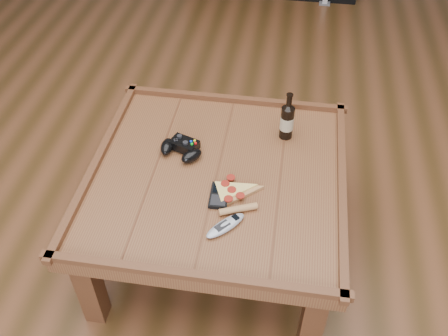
# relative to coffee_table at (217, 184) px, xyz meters

# --- Properties ---
(ground) EXTENTS (6.00, 6.00, 0.00)m
(ground) POSITION_rel_coffee_table_xyz_m (0.00, 0.00, -0.39)
(ground) COLOR #442C13
(ground) RESTS_ON ground
(coffee_table) EXTENTS (1.03, 1.03, 0.48)m
(coffee_table) POSITION_rel_coffee_table_xyz_m (0.00, 0.00, 0.00)
(coffee_table) COLOR #5C2F1A
(coffee_table) RESTS_ON ground
(beer_bottle) EXTENTS (0.06, 0.06, 0.22)m
(beer_bottle) POSITION_rel_coffee_table_xyz_m (0.25, 0.27, 0.15)
(beer_bottle) COLOR black
(beer_bottle) RESTS_ON coffee_table
(game_controller) EXTENTS (0.19, 0.16, 0.05)m
(game_controller) POSITION_rel_coffee_table_xyz_m (-0.16, 0.10, 0.08)
(game_controller) COLOR black
(game_controller) RESTS_ON coffee_table
(pizza_slice) EXTENTS (0.24, 0.30, 0.03)m
(pizza_slice) POSITION_rel_coffee_table_xyz_m (0.08, -0.11, 0.07)
(pizza_slice) COLOR tan
(pizza_slice) RESTS_ON coffee_table
(smartphone) EXTENTS (0.07, 0.13, 0.02)m
(smartphone) POSITION_rel_coffee_table_xyz_m (0.03, -0.12, 0.07)
(smartphone) COLOR black
(smartphone) RESTS_ON coffee_table
(remote_control) EXTENTS (0.15, 0.16, 0.02)m
(remote_control) POSITION_rel_coffee_table_xyz_m (0.08, -0.26, 0.07)
(remote_control) COLOR #9EA2AB
(remote_control) RESTS_ON coffee_table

